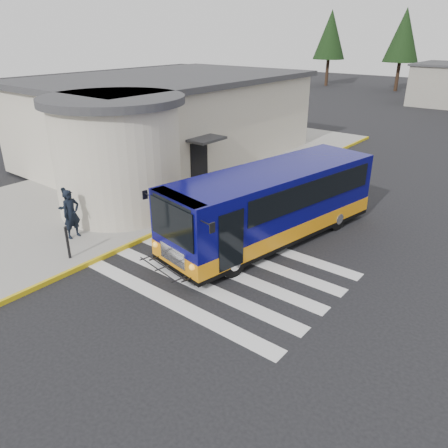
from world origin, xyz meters
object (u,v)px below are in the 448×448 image
Objects in this scene: transit_bus at (272,207)px; bollard at (68,243)px; pedestrian_a at (71,214)px; pedestrian_b at (67,207)px.

bollard is (-4.39, -5.85, -0.58)m from transit_bus.
transit_bus reaches higher than bollard.
transit_bus is 8.59× the size of bollard.
pedestrian_b is (-1.06, 0.47, -0.12)m from pedestrian_a.
transit_bus is at bearing -49.17° from pedestrian_a.
bollard is (2.40, -1.56, -0.23)m from pedestrian_b.
bollard is at bearing -128.07° from pedestrian_a.
transit_bus reaches higher than pedestrian_b.
pedestrian_b is (-6.79, -4.29, -0.35)m from transit_bus.
transit_bus reaches higher than pedestrian_a.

